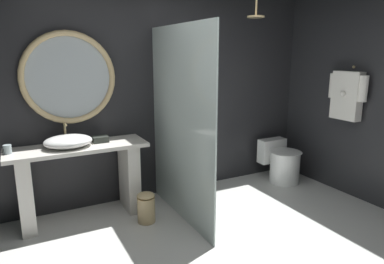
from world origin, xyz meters
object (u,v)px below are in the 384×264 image
object	(u,v)px
round_wall_mirror	(69,78)
hanging_bathrobe	(347,94)
toilet	(282,162)
vessel_sink	(68,141)
tissue_box	(100,139)
rain_shower_head	(256,14)
tumbler_cup	(7,149)
waste_bin	(146,207)

from	to	relation	value
round_wall_mirror	hanging_bathrobe	distance (m)	3.23
toilet	vessel_sink	bearing A→B (deg)	177.54
tissue_box	hanging_bathrobe	bearing A→B (deg)	-17.14
tissue_box	rain_shower_head	world-z (taller)	rain_shower_head
round_wall_mirror	rain_shower_head	bearing A→B (deg)	-13.13
vessel_sink	tumbler_cup	size ratio (longest dim) A/B	5.52
hanging_bathrobe	toilet	bearing A→B (deg)	117.19
vessel_sink	tumbler_cup	bearing A→B (deg)	176.82
rain_shower_head	tissue_box	bearing A→B (deg)	170.56
tumbler_cup	tissue_box	size ratio (longest dim) A/B	0.53
vessel_sink	tumbler_cup	distance (m)	0.56
rain_shower_head	waste_bin	world-z (taller)	rain_shower_head
hanging_bathrobe	vessel_sink	bearing A→B (deg)	165.77
tumbler_cup	toilet	world-z (taller)	tumbler_cup
tissue_box	hanging_bathrobe	distance (m)	2.97
vessel_sink	toilet	size ratio (longest dim) A/B	0.81
tissue_box	toilet	world-z (taller)	tissue_box
vessel_sink	rain_shower_head	world-z (taller)	rain_shower_head
hanging_bathrobe	toilet	distance (m)	1.27
rain_shower_head	toilet	world-z (taller)	rain_shower_head
tissue_box	round_wall_mirror	xyz separation A→B (m)	(-0.25, 0.18, 0.66)
vessel_sink	round_wall_mirror	world-z (taller)	round_wall_mirror
tissue_box	toilet	size ratio (longest dim) A/B	0.28
vessel_sink	tissue_box	world-z (taller)	vessel_sink
round_wall_mirror	rain_shower_head	xyz separation A→B (m)	(2.06, -0.48, 0.70)
tumbler_cup	round_wall_mirror	world-z (taller)	round_wall_mirror
vessel_sink	hanging_bathrobe	xyz separation A→B (m)	(3.15, -0.80, 0.40)
tumbler_cup	waste_bin	size ratio (longest dim) A/B	0.27
tumbler_cup	vessel_sink	bearing A→B (deg)	-3.18
tissue_box	toilet	distance (m)	2.53
hanging_bathrobe	waste_bin	bearing A→B (deg)	170.61
tissue_box	waste_bin	xyz separation A→B (m)	(0.34, -0.46, -0.69)
tissue_box	hanging_bathrobe	size ratio (longest dim) A/B	0.25
round_wall_mirror	tissue_box	bearing A→B (deg)	-35.91
round_wall_mirror	waste_bin	bearing A→B (deg)	-47.27
tumbler_cup	hanging_bathrobe	bearing A→B (deg)	-12.62
round_wall_mirror	waste_bin	world-z (taller)	round_wall_mirror
toilet	waste_bin	xyz separation A→B (m)	(-2.12, -0.27, -0.10)
vessel_sink	round_wall_mirror	bearing A→B (deg)	69.06
tumbler_cup	waste_bin	distance (m)	1.48
rain_shower_head	hanging_bathrobe	xyz separation A→B (m)	(0.99, -0.56, -0.93)
tumbler_cup	hanging_bathrobe	world-z (taller)	hanging_bathrobe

